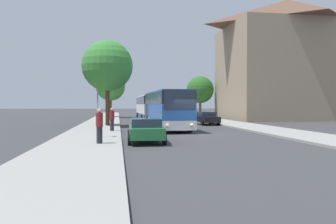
{
  "coord_description": "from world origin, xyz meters",
  "views": [
    {
      "loc": [
        -5.2,
        -22.76,
        2.14
      ],
      "look_at": [
        0.02,
        11.3,
        1.35
      ],
      "focal_mm": 35.0,
      "sensor_mm": 36.0,
      "label": 1
    }
  ],
  "objects_px": {
    "parked_car_left_curb": "(146,130)",
    "tree_left_near": "(107,66)",
    "pedestrian_waiting_far": "(99,126)",
    "tree_right_near": "(200,90)",
    "bus_stop_sign": "(98,109)",
    "parked_car_right_far": "(177,114)",
    "tree_left_far": "(110,86)",
    "bus_front": "(167,109)",
    "bus_middle": "(149,108)",
    "pedestrian_waiting_near": "(112,119)",
    "parked_car_right_near": "(206,118)"
  },
  "relations": [
    {
      "from": "parked_car_left_curb",
      "to": "tree_left_near",
      "type": "xyz_separation_m",
      "value": [
        -2.54,
        13.59,
        5.13
      ]
    },
    {
      "from": "parked_car_right_far",
      "to": "tree_left_far",
      "type": "height_order",
      "value": "tree_left_far"
    },
    {
      "from": "pedestrian_waiting_near",
      "to": "tree_right_near",
      "type": "relative_size",
      "value": 0.26
    },
    {
      "from": "tree_left_far",
      "to": "tree_right_near",
      "type": "distance_m",
      "value": 14.56
    },
    {
      "from": "bus_middle",
      "to": "parked_car_left_curb",
      "type": "xyz_separation_m",
      "value": [
        -2.52,
        -24.43,
        -1.02
      ]
    },
    {
      "from": "parked_car_left_curb",
      "to": "parked_car_right_far",
      "type": "xyz_separation_m",
      "value": [
        7.42,
        31.27,
        -0.0
      ]
    },
    {
      "from": "tree_left_near",
      "to": "parked_car_right_far",
      "type": "bearing_deg",
      "value": 60.58
    },
    {
      "from": "tree_left_far",
      "to": "tree_left_near",
      "type": "bearing_deg",
      "value": -89.49
    },
    {
      "from": "pedestrian_waiting_far",
      "to": "tree_right_near",
      "type": "relative_size",
      "value": 0.27
    },
    {
      "from": "parked_car_left_curb",
      "to": "tree_left_far",
      "type": "xyz_separation_m",
      "value": [
        -2.74,
        35.62,
        4.38
      ]
    },
    {
      "from": "tree_right_near",
      "to": "tree_left_near",
      "type": "bearing_deg",
      "value": -126.27
    },
    {
      "from": "tree_left_far",
      "to": "parked_car_left_curb",
      "type": "bearing_deg",
      "value": -85.6
    },
    {
      "from": "parked_car_left_curb",
      "to": "tree_left_near",
      "type": "height_order",
      "value": "tree_left_near"
    },
    {
      "from": "pedestrian_waiting_far",
      "to": "tree_left_near",
      "type": "bearing_deg",
      "value": 33.99
    },
    {
      "from": "bus_front",
      "to": "tree_right_near",
      "type": "relative_size",
      "value": 1.59
    },
    {
      "from": "parked_car_right_far",
      "to": "pedestrian_waiting_far",
      "type": "distance_m",
      "value": 34.12
    },
    {
      "from": "bus_middle",
      "to": "bus_stop_sign",
      "type": "relative_size",
      "value": 4.28
    },
    {
      "from": "tree_left_near",
      "to": "parked_car_right_near",
      "type": "bearing_deg",
      "value": 8.92
    },
    {
      "from": "bus_middle",
      "to": "bus_stop_sign",
      "type": "bearing_deg",
      "value": -104.52
    },
    {
      "from": "bus_middle",
      "to": "tree_left_near",
      "type": "xyz_separation_m",
      "value": [
        -5.06,
        -10.83,
        4.1
      ]
    },
    {
      "from": "parked_car_right_far",
      "to": "tree_right_near",
      "type": "height_order",
      "value": "tree_right_near"
    },
    {
      "from": "bus_front",
      "to": "bus_stop_sign",
      "type": "distance_m",
      "value": 9.21
    },
    {
      "from": "tree_left_far",
      "to": "pedestrian_waiting_far",
      "type": "bearing_deg",
      "value": -89.62
    },
    {
      "from": "bus_front",
      "to": "pedestrian_waiting_far",
      "type": "distance_m",
      "value": 12.09
    },
    {
      "from": "parked_car_left_curb",
      "to": "pedestrian_waiting_far",
      "type": "relative_size",
      "value": 2.36
    },
    {
      "from": "pedestrian_waiting_near",
      "to": "pedestrian_waiting_far",
      "type": "xyz_separation_m",
      "value": [
        -0.49,
        -8.05,
        0.03
      ]
    },
    {
      "from": "parked_car_right_far",
      "to": "tree_left_near",
      "type": "distance_m",
      "value": 20.93
    },
    {
      "from": "bus_front",
      "to": "pedestrian_waiting_near",
      "type": "xyz_separation_m",
      "value": [
        -4.62,
        -2.88,
        -0.71
      ]
    },
    {
      "from": "pedestrian_waiting_far",
      "to": "tree_right_near",
      "type": "bearing_deg",
      "value": 11.47
    },
    {
      "from": "tree_right_near",
      "to": "bus_stop_sign",
      "type": "bearing_deg",
      "value": -115.03
    },
    {
      "from": "bus_front",
      "to": "parked_car_right_near",
      "type": "relative_size",
      "value": 2.41
    },
    {
      "from": "bus_front",
      "to": "parked_car_left_curb",
      "type": "relative_size",
      "value": 2.47
    },
    {
      "from": "bus_stop_sign",
      "to": "tree_left_near",
      "type": "relative_size",
      "value": 0.34
    },
    {
      "from": "bus_stop_sign",
      "to": "parked_car_right_far",
      "type": "bearing_deg",
      "value": 70.7
    },
    {
      "from": "tree_left_near",
      "to": "parked_car_left_curb",
      "type": "bearing_deg",
      "value": -79.4
    },
    {
      "from": "pedestrian_waiting_near",
      "to": "pedestrian_waiting_far",
      "type": "height_order",
      "value": "pedestrian_waiting_far"
    },
    {
      "from": "pedestrian_waiting_near",
      "to": "bus_stop_sign",
      "type": "bearing_deg",
      "value": -32.14
    },
    {
      "from": "bus_middle",
      "to": "bus_stop_sign",
      "type": "height_order",
      "value": "bus_middle"
    },
    {
      "from": "tree_left_far",
      "to": "bus_middle",
      "type": "bearing_deg",
      "value": -64.85
    },
    {
      "from": "bus_front",
      "to": "bus_middle",
      "type": "relative_size",
      "value": 0.88
    },
    {
      "from": "parked_car_left_curb",
      "to": "parked_car_right_far",
      "type": "distance_m",
      "value": 32.14
    },
    {
      "from": "bus_middle",
      "to": "tree_right_near",
      "type": "distance_m",
      "value": 12.59
    },
    {
      "from": "bus_front",
      "to": "tree_right_near",
      "type": "xyz_separation_m",
      "value": [
        8.91,
        23.22,
        2.78
      ]
    },
    {
      "from": "tree_left_near",
      "to": "tree_left_far",
      "type": "relative_size",
      "value": 1.11
    },
    {
      "from": "parked_car_right_far",
      "to": "tree_left_far",
      "type": "bearing_deg",
      "value": -22.94
    },
    {
      "from": "parked_car_left_curb",
      "to": "bus_middle",
      "type": "bearing_deg",
      "value": 85.65
    },
    {
      "from": "parked_car_left_curb",
      "to": "parked_car_right_near",
      "type": "relative_size",
      "value": 0.98
    },
    {
      "from": "parked_car_left_curb",
      "to": "bus_stop_sign",
      "type": "xyz_separation_m",
      "value": [
        -2.79,
        2.1,
        1.14
      ]
    },
    {
      "from": "tree_left_near",
      "to": "pedestrian_waiting_near",
      "type": "bearing_deg",
      "value": -85.51
    },
    {
      "from": "parked_car_right_near",
      "to": "parked_car_right_far",
      "type": "distance_m",
      "value": 16.06
    }
  ]
}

